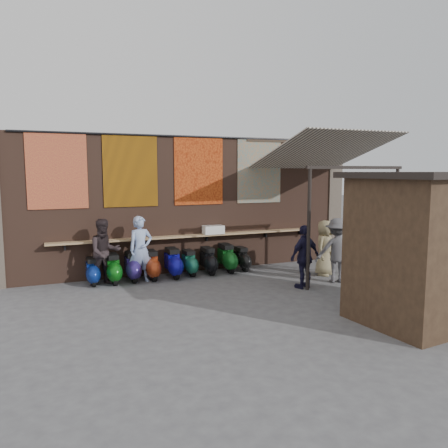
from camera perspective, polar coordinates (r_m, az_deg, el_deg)
name	(u,v)px	position (r m, az deg, el deg)	size (l,w,h in m)	color
ground	(222,293)	(10.93, -0.30, -8.94)	(70.00, 70.00, 0.00)	#474749
brick_wall	(187,204)	(13.09, -4.83, 2.57)	(10.00, 0.40, 4.00)	brown
pier_right	(331,200)	(15.49, 13.81, 3.07)	(0.50, 0.50, 4.00)	#4C4238
eating_counter	(191,236)	(12.84, -4.28, -1.55)	(8.00, 0.32, 0.05)	#9E7A51
shelf_box	(213,230)	(13.02, -1.40, -0.75)	(0.61, 0.32, 0.25)	white
tapestry_redgold	(57,171)	(12.20, -20.96, 6.53)	(1.50, 0.02, 2.00)	maroon
tapestry_sun	(131,171)	(12.41, -12.10, 6.83)	(1.50, 0.02, 2.00)	orange
tapestry_orange	(199,171)	(12.94, -3.30, 6.97)	(1.50, 0.02, 2.00)	#C54D18
tapestry_multi	(259,171)	(13.73, 4.65, 6.96)	(1.50, 0.02, 2.00)	teal
hang_rail	(189,136)	(12.87, -4.60, 11.33)	(0.06, 0.06, 9.50)	black
scooter_stool_0	(92,272)	(12.08, -16.81, -5.97)	(0.34, 0.75, 0.71)	navy
scooter_stool_1	(113,269)	(12.08, -14.27, -5.70)	(0.37, 0.83, 0.79)	#0D5C11
scooter_stool_2	(132,267)	(12.20, -11.91, -5.50)	(0.37, 0.83, 0.79)	navy
scooter_stool_3	(151,265)	(12.30, -9.45, -5.32)	(0.38, 0.84, 0.80)	#973214
scooter_stool_4	(173,263)	(12.41, -6.66, -5.09)	(0.39, 0.87, 0.83)	#0E0C8C
scooter_stool_5	(189,263)	(12.65, -4.53, -5.08)	(0.34, 0.76, 0.72)	#19644B
scooter_stool_6	(208,261)	(12.79, -2.05, -4.82)	(0.36, 0.81, 0.77)	black
scooter_stool_7	(227,258)	(13.03, 0.39, -4.47)	(0.39, 0.87, 0.82)	#10511A
scooter_stool_8	(242,259)	(13.22, 2.35, -4.58)	(0.33, 0.74, 0.70)	black
diner_left	(141,249)	(11.98, -10.83, -3.25)	(0.65, 0.43, 1.79)	#91A6D3
diner_right	(105,252)	(11.85, -15.31, -3.58)	(0.85, 0.67, 1.76)	black
shopper_navy	(305,257)	(11.36, 10.50, -4.22)	(0.95, 0.40, 1.63)	black
shopper_grey	(337,250)	(12.15, 14.51, -3.35)	(1.12, 0.64, 1.74)	#565559
shopper_tan	(324,248)	(12.88, 12.96, -3.04)	(0.78, 0.51, 1.60)	#8C7E59
market_stall	(427,250)	(9.55, 25.01, -3.14)	(2.63, 1.97, 2.85)	black
stall_roof	(432,175)	(9.42, 25.47, 5.79)	(2.95, 2.27, 0.12)	black
stall_sign	(388,214)	(10.10, 20.60, 1.26)	(1.20, 0.04, 0.50)	gold
stall_shelf	(386,260)	(10.25, 20.35, -4.46)	(2.19, 0.10, 0.06)	#473321
awning_canvas	(322,151)	(13.02, 12.69, 9.24)	(3.20, 3.40, 0.03)	beige
awning_ledger	(293,141)	(14.37, 8.99, 10.69)	(3.30, 0.08, 0.12)	#33261C
awning_header	(356,167)	(11.81, 16.87, 7.08)	(3.00, 0.08, 0.08)	black
awning_post_left	(309,229)	(11.07, 11.00, -0.66)	(0.09, 0.09, 3.10)	black
awning_post_right	(395,224)	(12.83, 21.46, 0.01)	(0.09, 0.09, 3.10)	black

